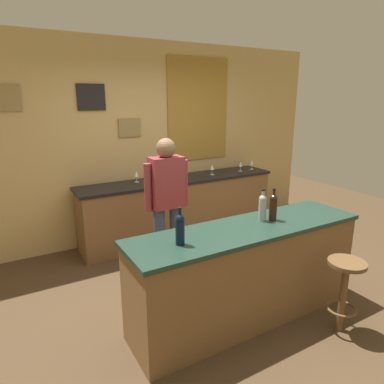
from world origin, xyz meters
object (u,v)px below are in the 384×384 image
at_px(wine_glass_c, 241,164).
at_px(coffee_mug, 182,174).
at_px(bartender, 167,200).
at_px(wine_glass_a, 136,174).
at_px(wine_bottle_a, 180,228).
at_px(wine_bottle_b, 262,207).
at_px(wine_bottle_c, 273,206).
at_px(wine_glass_b, 212,168).
at_px(wine_glass_d, 252,163).
at_px(bar_stool, 344,284).

height_order(wine_glass_c, coffee_mug, wine_glass_c).
distance_m(bartender, wine_glass_a, 1.11).
relative_size(wine_bottle_a, coffee_mug, 2.45).
xyz_separation_m(bartender, wine_glass_c, (1.77, 0.97, 0.07)).
bearing_deg(wine_bottle_b, wine_bottle_a, -174.26).
relative_size(wine_bottle_b, wine_glass_c, 1.97).
distance_m(wine_bottle_c, wine_glass_b, 2.09).
bearing_deg(wine_glass_d, wine_glass_a, 176.69).
bearing_deg(wine_bottle_b, coffee_mug, 82.87).
bearing_deg(bartender, wine_bottle_b, -62.72).
xyz_separation_m(wine_bottle_a, wine_glass_c, (2.18, 2.04, -0.05)).
height_order(wine_glass_a, wine_glass_d, same).
bearing_deg(wine_glass_a, wine_bottle_c, -75.98).
bearing_deg(wine_bottle_c, wine_glass_b, 72.44).
bearing_deg(wine_bottle_a, wine_bottle_c, 3.14).
distance_m(wine_bottle_a, wine_bottle_c, 1.01).
distance_m(wine_bottle_a, wine_glass_d, 3.19).
distance_m(wine_glass_a, wine_glass_c, 1.70).
height_order(wine_bottle_b, wine_bottle_c, same).
relative_size(bartender, wine_bottle_c, 5.29).
xyz_separation_m(wine_bottle_c, wine_glass_b, (0.63, 1.99, -0.05)).
relative_size(wine_glass_c, coffee_mug, 1.24).
relative_size(wine_bottle_b, coffee_mug, 2.45).
height_order(bartender, wine_bottle_c, bartender).
bearing_deg(wine_glass_a, wine_glass_c, -4.51).
bearing_deg(coffee_mug, wine_bottle_b, -97.13).
distance_m(bar_stool, wine_glass_c, 2.79).
xyz_separation_m(wine_glass_a, coffee_mug, (0.68, -0.07, -0.06)).
xyz_separation_m(wine_bottle_a, wine_glass_d, (2.43, 2.06, -0.05)).
xyz_separation_m(wine_bottle_b, wine_glass_d, (1.51, 1.97, -0.05)).
xyz_separation_m(wine_bottle_a, wine_bottle_b, (0.91, 0.09, 0.00)).
bearing_deg(coffee_mug, wine_glass_b, -7.01).
xyz_separation_m(wine_bottle_c, wine_glass_d, (1.41, 2.01, -0.05)).
bearing_deg(wine_glass_a, wine_glass_d, -3.31).
relative_size(bartender, wine_glass_a, 10.45).
relative_size(wine_glass_a, coffee_mug, 1.24).
height_order(bar_stool, coffee_mug, coffee_mug).
bearing_deg(wine_glass_a, wine_glass_b, -6.39).
relative_size(wine_bottle_c, wine_glass_a, 1.97).
height_order(wine_glass_b, wine_glass_d, same).
bearing_deg(wine_glass_d, wine_bottle_a, -139.60).
height_order(wine_glass_b, wine_glass_c, same).
distance_m(wine_bottle_a, wine_bottle_b, 0.92).
height_order(bartender, wine_bottle_a, bartender).
relative_size(bar_stool, wine_bottle_a, 2.22).
xyz_separation_m(wine_bottle_a, wine_glass_a, (0.48, 2.18, -0.05)).
distance_m(bartender, wine_glass_b, 1.58).
bearing_deg(wine_glass_a, wine_bottle_a, -102.51).
height_order(wine_bottle_c, coffee_mug, wine_bottle_c).
bearing_deg(wine_glass_a, wine_bottle_b, -78.32).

